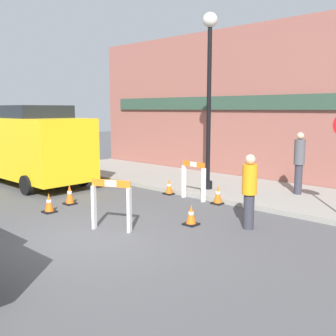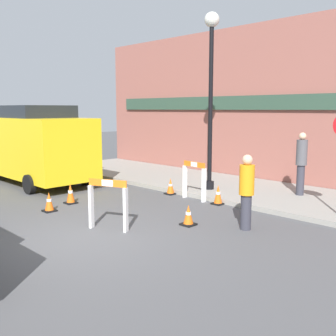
{
  "view_description": "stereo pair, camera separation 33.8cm",
  "coord_description": "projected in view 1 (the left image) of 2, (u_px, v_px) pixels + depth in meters",
  "views": [
    {
      "loc": [
        6.34,
        -4.21,
        2.58
      ],
      "look_at": [
        -0.81,
        3.46,
        1.0
      ],
      "focal_mm": 42.0,
      "sensor_mm": 36.0,
      "label": 1
    },
    {
      "loc": [
        6.58,
        -3.98,
        2.58
      ],
      "look_at": [
        -0.81,
        3.46,
        1.0
      ],
      "focal_mm": 42.0,
      "sensor_mm": 36.0,
      "label": 2
    }
  ],
  "objects": [
    {
      "name": "ground_plane",
      "position": [
        78.0,
        242.0,
        7.71
      ],
      "size": [
        60.0,
        60.0,
        0.0
      ],
      "primitive_type": "plane",
      "color": "#4C4C4F"
    },
    {
      "name": "sidewalk_slab",
      "position": [
        249.0,
        190.0,
        12.24
      ],
      "size": [
        18.0,
        3.56,
        0.13
      ],
      "color": "gray",
      "rests_on": "ground_plane"
    },
    {
      "name": "storefront_facade",
      "position": [
        280.0,
        104.0,
        13.18
      ],
      "size": [
        18.0,
        0.22,
        5.5
      ],
      "color": "#93564C",
      "rests_on": "ground_plane"
    },
    {
      "name": "streetlamp_post",
      "position": [
        209.0,
        78.0,
        11.69
      ],
      "size": [
        0.44,
        0.44,
        5.24
      ],
      "color": "black",
      "rests_on": "sidewalk_slab"
    },
    {
      "name": "barricade_0",
      "position": [
        111.0,
        203.0,
        8.34
      ],
      "size": [
        0.87,
        0.49,
        1.1
      ],
      "rotation": [
        0.0,
        0.0,
        6.7
      ],
      "color": "white",
      "rests_on": "ground_plane"
    },
    {
      "name": "barricade_1",
      "position": [
        193.0,
        179.0,
        11.2
      ],
      "size": [
        0.84,
        0.2,
        1.1
      ],
      "rotation": [
        0.0,
        0.0,
        9.34
      ],
      "color": "white",
      "rests_on": "ground_plane"
    },
    {
      "name": "traffic_cone_0",
      "position": [
        49.0,
        203.0,
        9.85
      ],
      "size": [
        0.3,
        0.3,
        0.5
      ],
      "color": "black",
      "rests_on": "ground_plane"
    },
    {
      "name": "traffic_cone_1",
      "position": [
        218.0,
        195.0,
        10.73
      ],
      "size": [
        0.3,
        0.3,
        0.54
      ],
      "color": "black",
      "rests_on": "ground_plane"
    },
    {
      "name": "traffic_cone_2",
      "position": [
        169.0,
        187.0,
        11.96
      ],
      "size": [
        0.3,
        0.3,
        0.49
      ],
      "color": "black",
      "rests_on": "ground_plane"
    },
    {
      "name": "traffic_cone_3",
      "position": [
        191.0,
        215.0,
        8.78
      ],
      "size": [
        0.3,
        0.3,
        0.46
      ],
      "color": "black",
      "rests_on": "ground_plane"
    },
    {
      "name": "traffic_cone_4",
      "position": [
        70.0,
        194.0,
        10.7
      ],
      "size": [
        0.3,
        0.3,
        0.57
      ],
      "color": "black",
      "rests_on": "ground_plane"
    },
    {
      "name": "person_worker",
      "position": [
        249.0,
        189.0,
        8.42
      ],
      "size": [
        0.33,
        0.33,
        1.63
      ],
      "rotation": [
        0.0,
        0.0,
        -3.12
      ],
      "color": "#33333D",
      "rests_on": "ground_plane"
    },
    {
      "name": "person_pedestrian",
      "position": [
        299.0,
        161.0,
        11.28
      ],
      "size": [
        0.33,
        0.33,
        1.8
      ],
      "rotation": [
        0.0,
        0.0,
        3.05
      ],
      "color": "#33333D",
      "rests_on": "sidewalk_slab"
    },
    {
      "name": "work_van",
      "position": [
        29.0,
        142.0,
        13.52
      ],
      "size": [
        5.26,
        2.19,
        2.7
      ],
      "color": "yellow",
      "rests_on": "ground_plane"
    }
  ]
}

